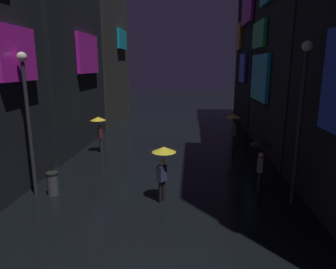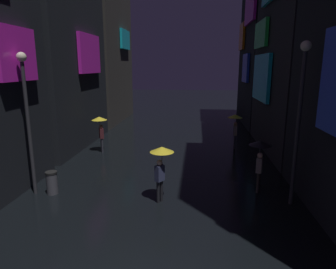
{
  "view_description": "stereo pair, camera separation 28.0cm",
  "coord_description": "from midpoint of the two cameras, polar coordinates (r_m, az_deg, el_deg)",
  "views": [
    {
      "loc": [
        1.16,
        -5.05,
        5.04
      ],
      "look_at": [
        0.0,
        9.64,
        1.65
      ],
      "focal_mm": 32.0,
      "sensor_mm": 36.0,
      "label": 1
    },
    {
      "loc": [
        1.44,
        -5.03,
        5.04
      ],
      "look_at": [
        0.0,
        9.64,
        1.65
      ],
      "focal_mm": 32.0,
      "sensor_mm": 36.0,
      "label": 2
    }
  ],
  "objects": [
    {
      "name": "pedestrian_midstreet_left_yellow",
      "position": [
        11.14,
        -0.59,
        -4.67
      ],
      "size": [
        0.9,
        0.9,
        2.12
      ],
      "color": "black",
      "rests_on": "ground"
    },
    {
      "name": "streetlamp_left_near",
      "position": [
        12.53,
        -24.73,
        4.52
      ],
      "size": [
        0.36,
        0.36,
        5.54
      ],
      "color": "#2D2D33",
      "rests_on": "ground"
    },
    {
      "name": "streetlamp_right_near",
      "position": [
        11.46,
        24.48,
        4.77
      ],
      "size": [
        0.36,
        0.36,
        5.87
      ],
      "color": "#2D2D33",
      "rests_on": "ground"
    },
    {
      "name": "pedestrian_foreground_right_yellow",
      "position": [
        18.09,
        -12.4,
        1.89
      ],
      "size": [
        0.9,
        0.9,
        2.12
      ],
      "color": "#2D2D38",
      "rests_on": "ground"
    },
    {
      "name": "building_left_mid",
      "position": [
        20.45,
        -21.33,
        20.62
      ],
      "size": [
        4.25,
        8.36,
        16.12
      ],
      "color": "black",
      "rests_on": "ground"
    },
    {
      "name": "pedestrian_midstreet_centre_black",
      "position": [
        12.63,
        17.72,
        -3.16
      ],
      "size": [
        0.9,
        0.9,
        2.12
      ],
      "color": "#38332D",
      "rests_on": "ground"
    },
    {
      "name": "building_right_far",
      "position": [
        27.94,
        19.34,
        18.18
      ],
      "size": [
        4.25,
        8.13,
        15.82
      ],
      "color": "black",
      "rests_on": "ground"
    },
    {
      "name": "pedestrian_far_right_yellow",
      "position": [
        18.98,
        13.07,
        2.37
      ],
      "size": [
        0.9,
        0.9,
        2.12
      ],
      "color": "#2D2D38",
      "rests_on": "ground"
    },
    {
      "name": "building_right_mid",
      "position": [
        19.57,
        25.54,
        19.84
      ],
      "size": [
        4.25,
        8.64,
        15.58
      ],
      "color": "#232328",
      "rests_on": "ground"
    },
    {
      "name": "trash_bin",
      "position": [
        12.97,
        -20.65,
        -8.57
      ],
      "size": [
        0.46,
        0.46,
        0.93
      ],
      "color": "#3F3F47",
      "rests_on": "ground"
    }
  ]
}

